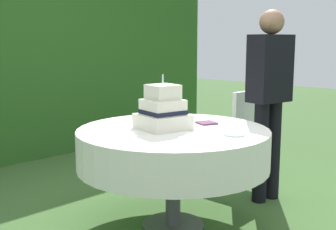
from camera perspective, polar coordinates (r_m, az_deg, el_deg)
The scene contains 9 objects.
ground_plane at distance 3.35m, azimuth 0.64°, elevation -14.19°, with size 20.00×20.00×0.00m, color #3D602D.
foliage_hedge at distance 5.34m, azimuth -20.98°, elevation 6.96°, with size 5.97×0.68×2.33m, color #28561E.
cake_table at distance 3.15m, azimuth 0.66°, elevation -4.19°, with size 1.37×1.37×0.73m.
wedding_cake at distance 3.12m, azimuth -0.65°, elevation 0.48°, with size 0.38×0.37×0.39m.
serving_plate_near at distance 3.42m, azimuth -3.02°, elevation -0.75°, with size 0.14×0.14×0.01m, color white.
serving_plate_far at distance 2.95m, azimuth 8.62°, elevation -2.50°, with size 0.14×0.14×0.01m, color white.
napkin_stack at distance 3.33m, azimuth 5.02°, elevation -1.02°, with size 0.13×0.13×0.01m, color #603856.
garden_chair at distance 4.26m, azimuth 8.87°, elevation -1.48°, with size 0.42×0.42×0.89m.
standing_person at distance 3.74m, azimuth 12.97°, elevation 2.89°, with size 0.39×0.26×1.60m.
Camera 1 is at (-2.20, -2.13, 1.35)m, focal length 47.03 mm.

